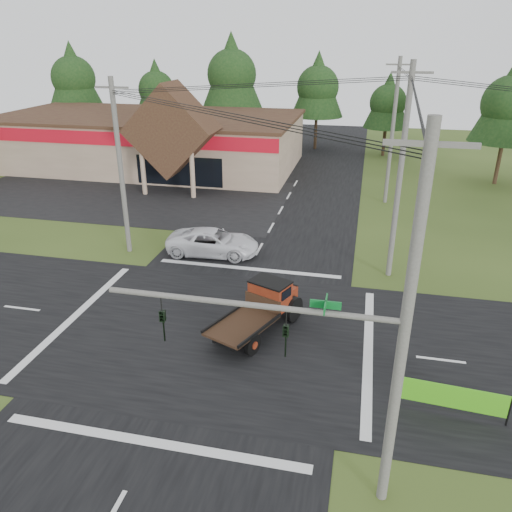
# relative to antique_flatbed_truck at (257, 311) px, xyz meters

# --- Properties ---
(ground) EXTENTS (120.00, 120.00, 0.00)m
(ground) POSITION_rel_antique_flatbed_truck_xyz_m (-1.95, -0.48, -1.11)
(ground) COLOR #314518
(ground) RESTS_ON ground
(road_ns) EXTENTS (12.00, 120.00, 0.02)m
(road_ns) POSITION_rel_antique_flatbed_truck_xyz_m (-1.95, -0.48, -1.10)
(road_ns) COLOR black
(road_ns) RESTS_ON ground
(road_ew) EXTENTS (120.00, 12.00, 0.02)m
(road_ew) POSITION_rel_antique_flatbed_truck_xyz_m (-1.95, -0.48, -1.10)
(road_ew) COLOR black
(road_ew) RESTS_ON ground
(parking_apron) EXTENTS (28.00, 14.00, 0.02)m
(parking_apron) POSITION_rel_antique_flatbed_truck_xyz_m (-15.95, 18.52, -1.10)
(parking_apron) COLOR black
(parking_apron) RESTS_ON ground
(cvs_building) EXTENTS (30.40, 18.20, 9.19)m
(cvs_building) POSITION_rel_antique_flatbed_truck_xyz_m (-17.66, 29.09, 1.67)
(cvs_building) COLOR gray
(cvs_building) RESTS_ON ground
(traffic_signal_mast) EXTENTS (8.12, 0.24, 7.00)m
(traffic_signal_mast) POSITION_rel_antique_flatbed_truck_xyz_m (3.86, -7.98, 3.31)
(traffic_signal_mast) COLOR #595651
(traffic_signal_mast) RESTS_ON ground
(utility_pole_nr) EXTENTS (2.00, 0.30, 11.00)m
(utility_pole_nr) POSITION_rel_antique_flatbed_truck_xyz_m (5.55, -7.98, 4.53)
(utility_pole_nr) COLOR #595651
(utility_pole_nr) RESTS_ON ground
(utility_pole_nw) EXTENTS (2.00, 0.30, 10.50)m
(utility_pole_nw) POSITION_rel_antique_flatbed_truck_xyz_m (-9.95, 7.52, 4.28)
(utility_pole_nw) COLOR #595651
(utility_pole_nw) RESTS_ON ground
(utility_pole_ne) EXTENTS (2.00, 0.30, 11.50)m
(utility_pole_ne) POSITION_rel_antique_flatbed_truck_xyz_m (6.05, 7.52, 4.78)
(utility_pole_ne) COLOR #595651
(utility_pole_ne) RESTS_ON ground
(utility_pole_n) EXTENTS (2.00, 0.30, 11.20)m
(utility_pole_n) POSITION_rel_antique_flatbed_truck_xyz_m (6.05, 21.52, 4.63)
(utility_pole_n) COLOR #595651
(utility_pole_n) RESTS_ON ground
(tree_row_a) EXTENTS (6.72, 6.72, 12.12)m
(tree_row_a) POSITION_rel_antique_flatbed_truck_xyz_m (-31.95, 39.52, 6.94)
(tree_row_a) COLOR #332316
(tree_row_a) RESTS_ON ground
(tree_row_b) EXTENTS (5.60, 5.60, 10.10)m
(tree_row_b) POSITION_rel_antique_flatbed_truck_xyz_m (-21.95, 41.52, 5.59)
(tree_row_b) COLOR #332316
(tree_row_b) RESTS_ON ground
(tree_row_c) EXTENTS (7.28, 7.28, 13.13)m
(tree_row_c) POSITION_rel_antique_flatbed_truck_xyz_m (-11.95, 40.52, 7.61)
(tree_row_c) COLOR #332316
(tree_row_c) RESTS_ON ground
(tree_row_d) EXTENTS (6.16, 6.16, 11.11)m
(tree_row_d) POSITION_rel_antique_flatbed_truck_xyz_m (-1.95, 41.52, 6.27)
(tree_row_d) COLOR #332316
(tree_row_d) RESTS_ON ground
(tree_row_e) EXTENTS (5.04, 5.04, 9.09)m
(tree_row_e) POSITION_rel_antique_flatbed_truck_xyz_m (6.05, 39.52, 4.92)
(tree_row_e) COLOR #332316
(tree_row_e) RESTS_ON ground
(tree_side_ne) EXTENTS (6.16, 6.16, 11.11)m
(tree_side_ne) POSITION_rel_antique_flatbed_truck_xyz_m (16.05, 29.52, 6.27)
(tree_side_ne) COLOR #332316
(tree_side_ne) RESTS_ON ground
(antique_flatbed_truck) EXTENTS (3.94, 5.69, 2.22)m
(antique_flatbed_truck) POSITION_rel_antique_flatbed_truck_xyz_m (0.00, 0.00, 0.00)
(antique_flatbed_truck) COLOR #631C0E
(antique_flatbed_truck) RESTS_ON ground
(roadside_banner) EXTENTS (3.84, 0.44, 1.31)m
(roadside_banner) POSITION_rel_antique_flatbed_truck_xyz_m (7.96, -3.88, -0.46)
(roadside_banner) COLOR #47B117
(roadside_banner) RESTS_ON ground
(white_pickup) EXTENTS (5.78, 2.90, 1.57)m
(white_pickup) POSITION_rel_antique_flatbed_truck_xyz_m (-4.62, 8.24, -0.33)
(white_pickup) COLOR white
(white_pickup) RESTS_ON ground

